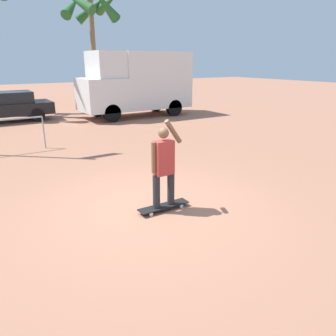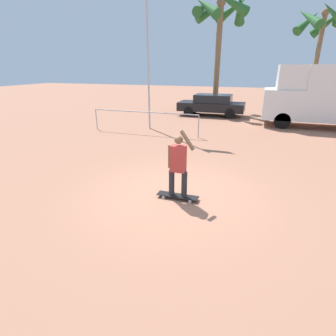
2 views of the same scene
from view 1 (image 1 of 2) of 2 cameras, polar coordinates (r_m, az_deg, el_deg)
ground_plane at (r=6.57m, az=-3.35°, el=-6.88°), size 80.00×80.00×0.00m
skateboard at (r=6.43m, az=-0.74°, el=-6.67°), size 1.05×0.25×0.09m
person_skateboarder at (r=6.11m, az=-0.78°, el=0.81°), size 0.65×0.22×1.68m
camper_van at (r=17.42m, az=-5.37°, el=14.71°), size 5.65×2.23×3.23m
parked_car_black at (r=17.52m, az=-26.72°, el=9.62°), size 4.36×1.81×1.39m
palm_tree_near_van at (r=25.02m, az=-13.25°, el=25.35°), size 3.92×4.08×7.36m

